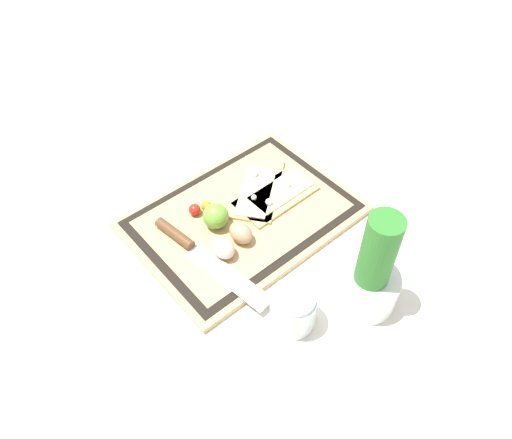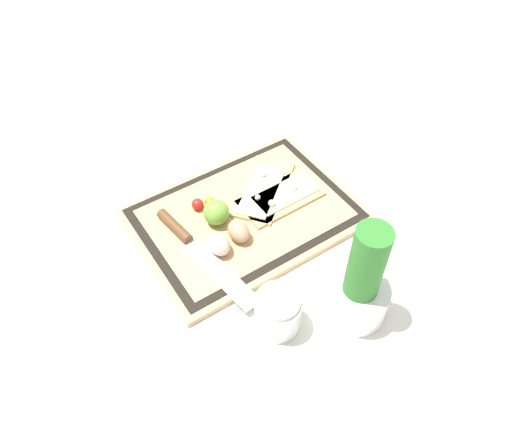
{
  "view_description": "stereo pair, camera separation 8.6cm",
  "coord_description": "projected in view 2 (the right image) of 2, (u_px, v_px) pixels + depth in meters",
  "views": [
    {
      "loc": [
        0.45,
        0.57,
        0.82
      ],
      "look_at": [
        0.0,
        0.04,
        0.03
      ],
      "focal_mm": 35.0,
      "sensor_mm": 36.0,
      "label": 1
    },
    {
      "loc": [
        0.39,
        0.62,
        0.82
      ],
      "look_at": [
        0.0,
        0.04,
        0.03
      ],
      "focal_mm": 35.0,
      "sensor_mm": 36.0,
      "label": 2
    }
  ],
  "objects": [
    {
      "name": "ground_plane",
      "position": [
        245.0,
        218.0,
        1.1
      ],
      "size": [
        6.0,
        6.0,
        0.0
      ],
      "primitive_type": "plane",
      "color": "silver"
    },
    {
      "name": "sauce_jar",
      "position": [
        278.0,
        313.0,
        0.9
      ],
      "size": [
        0.08,
        0.08,
        0.09
      ],
      "color": "silver",
      "rests_on": "ground_plane"
    },
    {
      "name": "cutting_board",
      "position": [
        245.0,
        215.0,
        1.1
      ],
      "size": [
        0.47,
        0.34,
        0.02
      ],
      "color": "tan",
      "rests_on": "ground_plane"
    },
    {
      "name": "herb_pot",
      "position": [
        360.0,
        287.0,
        0.89
      ],
      "size": [
        0.11,
        0.11,
        0.23
      ],
      "color": "white",
      "rests_on": "ground_plane"
    },
    {
      "name": "pizza_slice_near",
      "position": [
        262.0,
        189.0,
        1.13
      ],
      "size": [
        0.22,
        0.2,
        0.02
      ],
      "color": "tan",
      "rests_on": "cutting_board"
    },
    {
      "name": "pizza_slice_far",
      "position": [
        282.0,
        197.0,
        1.11
      ],
      "size": [
        0.19,
        0.1,
        0.02
      ],
      "color": "tan",
      "rests_on": "cutting_board"
    },
    {
      "name": "egg_brown",
      "position": [
        239.0,
        231.0,
        1.03
      ],
      "size": [
        0.04,
        0.06,
        0.04
      ],
      "primitive_type": "ellipsoid",
      "color": "tan",
      "rests_on": "cutting_board"
    },
    {
      "name": "egg_pink",
      "position": [
        219.0,
        244.0,
        1.0
      ],
      "size": [
        0.04,
        0.06,
        0.04
      ],
      "primitive_type": "ellipsoid",
      "color": "beige",
      "rests_on": "cutting_board"
    },
    {
      "name": "knife",
      "position": [
        189.0,
        241.0,
        1.03
      ],
      "size": [
        0.07,
        0.31,
        0.02
      ],
      "color": "silver",
      "rests_on": "cutting_board"
    },
    {
      "name": "cherry_tomato_red",
      "position": [
        197.0,
        204.0,
        1.09
      ],
      "size": [
        0.03,
        0.03,
        0.03
      ],
      "primitive_type": "sphere",
      "color": "red",
      "rests_on": "cutting_board"
    },
    {
      "name": "cherry_tomato_yellow",
      "position": [
        210.0,
        202.0,
        1.09
      ],
      "size": [
        0.02,
        0.02,
        0.02
      ],
      "primitive_type": "sphere",
      "color": "orange",
      "rests_on": "cutting_board"
    },
    {
      "name": "lime",
      "position": [
        216.0,
        212.0,
        1.05
      ],
      "size": [
        0.06,
        0.06,
        0.06
      ],
      "primitive_type": "sphere",
      "color": "#70A838",
      "rests_on": "cutting_board"
    }
  ]
}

